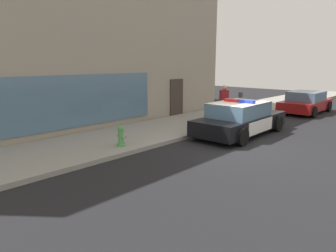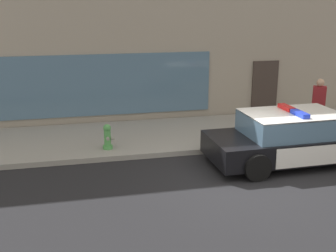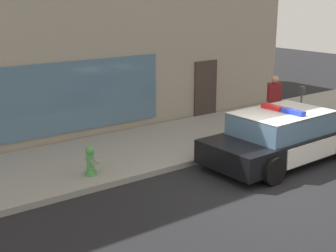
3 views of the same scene
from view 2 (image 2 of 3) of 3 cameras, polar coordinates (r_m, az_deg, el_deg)
The scene contains 5 objects.
ground at distance 10.94m, azimuth 10.07°, elevation -6.85°, with size 48.00×48.00×0.00m, color black.
sidewalk at distance 14.20m, azimuth 4.32°, elevation -0.92°, with size 48.00×3.56×0.15m, color gray.
police_cruiser at distance 12.17m, azimuth 16.35°, elevation -1.49°, with size 4.89×2.21×1.49m.
fire_hydrant at distance 12.45m, azimuth -7.92°, elevation -1.43°, with size 0.34×0.39×0.73m.
pedestrian_on_sidewalk at distance 14.72m, azimuth 19.09°, elevation 2.62°, with size 0.48×0.42×1.71m.
Camera 2 is at (-4.06, -9.24, 4.22)m, focal length 46.51 mm.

